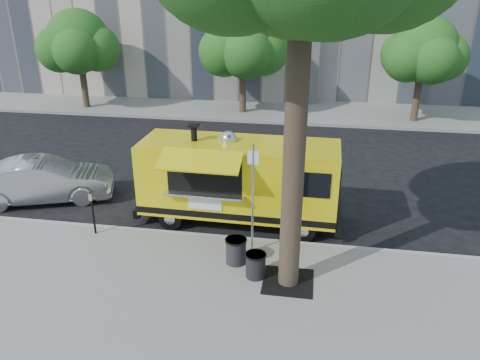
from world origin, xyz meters
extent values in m
plane|color=black|center=(0.00, 0.00, 0.00)|extent=(120.00, 120.00, 0.00)
cube|color=gray|center=(0.00, -4.00, 0.07)|extent=(60.00, 6.00, 0.15)
cube|color=#999993|center=(0.00, -0.93, 0.07)|extent=(60.00, 0.14, 0.16)
cube|color=gray|center=(0.00, 13.50, 0.07)|extent=(60.00, 5.00, 0.15)
cylinder|color=#33261C|center=(2.60, -2.80, 3.40)|extent=(0.48, 0.48, 6.50)
cube|color=black|center=(2.60, -2.80, 0.15)|extent=(1.20, 1.20, 0.02)
cylinder|color=#33261C|center=(-10.00, 12.30, 1.45)|extent=(0.36, 0.36, 2.60)
sphere|color=#185015|center=(-10.00, 12.30, 3.79)|extent=(3.42, 3.42, 3.42)
cylinder|color=#33261C|center=(-1.00, 12.70, 1.45)|extent=(0.36, 0.36, 2.60)
sphere|color=#185015|center=(-1.00, 12.70, 3.85)|extent=(3.60, 3.60, 3.60)
cylinder|color=#33261C|center=(8.00, 12.40, 1.45)|extent=(0.36, 0.36, 2.60)
sphere|color=#185015|center=(8.00, 12.40, 3.74)|extent=(3.24, 3.24, 3.24)
cylinder|color=silver|center=(1.55, -1.55, 1.65)|extent=(0.06, 0.06, 3.00)
cube|color=white|center=(1.55, -1.55, 2.80)|extent=(0.28, 0.02, 0.35)
cylinder|color=black|center=(-3.00, -1.35, 0.68)|extent=(0.06, 0.06, 1.05)
cube|color=silver|center=(-3.00, -1.35, 1.30)|extent=(0.10, 0.08, 0.22)
sphere|color=black|center=(-3.00, -1.35, 1.43)|extent=(0.11, 0.11, 0.11)
cube|color=yellow|center=(0.88, 0.31, 1.48)|extent=(5.78, 2.05, 2.08)
cube|color=black|center=(0.88, 0.31, 0.64)|extent=(5.80, 2.07, 0.19)
cube|color=black|center=(3.83, 0.25, 0.40)|extent=(0.22, 1.85, 0.26)
cube|color=black|center=(-2.07, 0.37, 0.40)|extent=(0.22, 1.85, 0.26)
cube|color=black|center=(3.77, 0.26, 1.81)|extent=(0.08, 1.56, 0.84)
cylinder|color=black|center=(2.85, -0.54, 0.35)|extent=(0.71, 0.26, 0.71)
cylinder|color=black|center=(2.88, 1.09, 0.35)|extent=(0.71, 0.26, 0.71)
cylinder|color=black|center=(-1.03, -0.46, 0.35)|extent=(0.71, 0.26, 0.71)
cylinder|color=black|center=(-1.00, 1.16, 0.35)|extent=(0.71, 0.26, 0.71)
cube|color=black|center=(0.07, -0.58, 1.81)|extent=(2.12, 0.22, 0.93)
cube|color=silver|center=(0.07, -0.74, 1.31)|extent=(2.33, 0.40, 0.06)
cube|color=yellow|center=(0.06, -1.05, 2.44)|extent=(2.24, 0.88, 0.38)
cube|color=white|center=(0.07, -0.66, 1.04)|extent=(0.97, 0.06, 0.44)
cylinder|color=black|center=(-0.44, 0.34, 2.74)|extent=(0.18, 0.18, 0.49)
sphere|color=silver|center=(0.53, 0.49, 2.56)|extent=(0.49, 0.49, 0.49)
sphere|color=brown|center=(-0.41, -0.28, 1.76)|extent=(0.74, 0.74, 0.74)
cylinder|color=#FF590C|center=(-0.41, -0.51, 1.63)|extent=(0.30, 0.11, 0.30)
imported|color=#A6A8AD|center=(-5.74, 0.73, 0.72)|extent=(4.64, 2.92, 1.44)
cylinder|color=black|center=(1.22, -2.16, 0.49)|extent=(0.51, 0.51, 0.67)
cylinder|color=black|center=(1.22, -2.16, 0.80)|extent=(0.56, 0.56, 0.04)
cylinder|color=black|center=(1.80, -2.70, 0.46)|extent=(0.48, 0.48, 0.63)
cylinder|color=black|center=(1.80, -2.70, 0.76)|extent=(0.52, 0.52, 0.04)
camera|label=1|loc=(3.00, -12.21, 6.79)|focal=35.00mm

